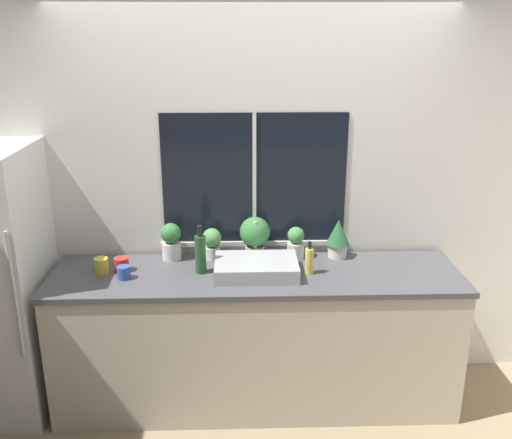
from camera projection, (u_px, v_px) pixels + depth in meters
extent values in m
plane|color=#937F60|center=(258.00, 429.00, 3.53)|extent=(14.00, 14.00, 0.00)
cube|color=silver|center=(254.00, 188.00, 3.76)|extent=(8.00, 0.06, 2.70)
cube|color=black|center=(254.00, 179.00, 3.70)|extent=(1.20, 0.01, 0.86)
cube|color=silver|center=(254.00, 179.00, 3.69)|extent=(0.02, 0.01, 0.86)
cube|color=silver|center=(254.00, 243.00, 3.84)|extent=(1.26, 0.04, 0.03)
cube|color=beige|center=(256.00, 340.00, 3.69)|extent=(2.52, 0.63, 0.88)
cube|color=#4C4C51|center=(256.00, 275.00, 3.54)|extent=(2.55, 0.65, 0.03)
cylinder|color=silver|center=(15.00, 296.00, 3.16)|extent=(0.02, 0.02, 0.77)
cube|color=#ADADB2|center=(256.00, 267.00, 3.50)|extent=(0.51, 0.35, 0.09)
cylinder|color=#B7B7BC|center=(255.00, 259.00, 3.71)|extent=(0.04, 0.04, 0.03)
cylinder|color=#B7B7BC|center=(255.00, 239.00, 3.66)|extent=(0.02, 0.02, 0.24)
cylinder|color=silver|center=(172.00, 251.00, 3.73)|extent=(0.12, 0.12, 0.11)
sphere|color=#387A3D|center=(171.00, 233.00, 3.69)|extent=(0.13, 0.13, 0.13)
cylinder|color=silver|center=(212.00, 252.00, 3.74)|extent=(0.10, 0.10, 0.08)
sphere|color=#569951|center=(212.00, 238.00, 3.71)|extent=(0.12, 0.12, 0.12)
cylinder|color=silver|center=(254.00, 252.00, 3.75)|extent=(0.13, 0.13, 0.08)
sphere|color=#387A3D|center=(254.00, 232.00, 3.71)|extent=(0.20, 0.20, 0.20)
cylinder|color=silver|center=(296.00, 250.00, 3.76)|extent=(0.11, 0.11, 0.10)
sphere|color=#478E4C|center=(296.00, 235.00, 3.72)|extent=(0.11, 0.11, 0.11)
cylinder|color=silver|center=(337.00, 250.00, 3.77)|extent=(0.12, 0.12, 0.09)
cone|color=#2D6638|center=(338.00, 232.00, 3.72)|extent=(0.15, 0.15, 0.17)
cylinder|color=#DBD14C|center=(309.00, 261.00, 3.50)|extent=(0.05, 0.05, 0.16)
cylinder|color=black|center=(310.00, 245.00, 3.47)|extent=(0.02, 0.02, 0.05)
cylinder|color=#235128|center=(200.00, 254.00, 3.50)|extent=(0.07, 0.07, 0.24)
cylinder|color=black|center=(200.00, 231.00, 3.45)|extent=(0.03, 0.03, 0.07)
cylinder|color=gold|center=(101.00, 266.00, 3.51)|extent=(0.09, 0.09, 0.10)
cylinder|color=#3351AD|center=(124.00, 272.00, 3.44)|extent=(0.08, 0.08, 0.08)
cylinder|color=#B72D28|center=(121.00, 264.00, 3.55)|extent=(0.09, 0.09, 0.09)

